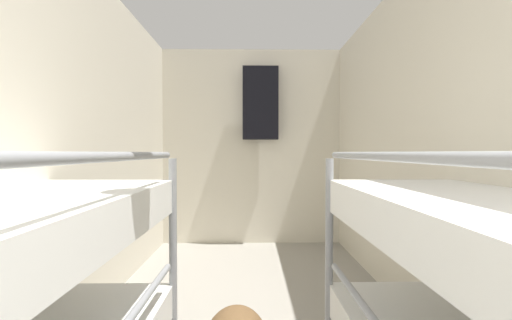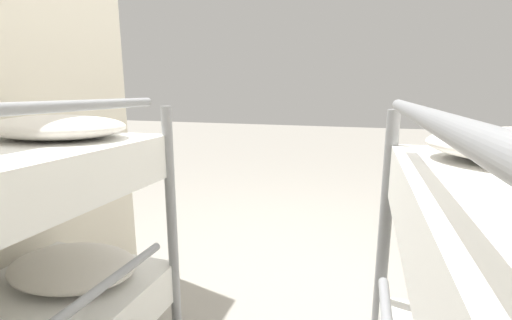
% 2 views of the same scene
% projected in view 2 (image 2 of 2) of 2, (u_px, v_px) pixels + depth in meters
% --- Properties ---
extents(ground_plane, '(20.00, 20.00, 0.00)m').
position_uv_depth(ground_plane, '(293.00, 295.00, 2.03)').
color(ground_plane, gray).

